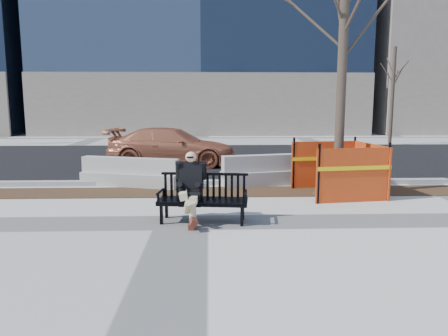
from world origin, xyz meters
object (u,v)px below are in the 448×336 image
Objects in this scene: tree_fence at (337,194)px; sedan at (173,165)px; bench at (203,222)px; jersey_barrier_right at (274,184)px; seated_man at (191,221)px; jersey_barrier_left at (130,186)px.

sedan is (-4.25, 4.93, 0.00)m from tree_fence.
tree_fence is (3.11, 2.22, 0.00)m from bench.
bench is 0.25× the size of tree_fence.
bench is 0.59× the size of jersey_barrier_right.
sedan is at bearing 104.16° from seated_man.
jersey_barrier_left is 0.93× the size of jersey_barrier_right.
tree_fence reaches higher than seated_man.
jersey_barrier_right is at bearing 66.22° from seated_man.
bench reaches higher than jersey_barrier_right.
bench is 7.24m from sedan.
jersey_barrier_right is at bearing 18.76° from jersey_barrier_left.
bench is at bearing -162.19° from sedan.
jersey_barrier_right is (1.81, 3.52, 0.00)m from bench.
jersey_barrier_left is at bearing 123.75° from seated_man.
tree_fence is at bearing 3.63° from jersey_barrier_left.
sedan is at bearing 115.45° from jersey_barrier_right.
tree_fence reaches higher than bench.
jersey_barrier_right is at bearing -132.08° from sedan.
sedan is (-1.14, 7.15, 0.00)m from bench.
bench is 1.29× the size of seated_man.
jersey_barrier_right is at bearing 69.48° from bench.
tree_fence is 1.84m from jersey_barrier_right.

